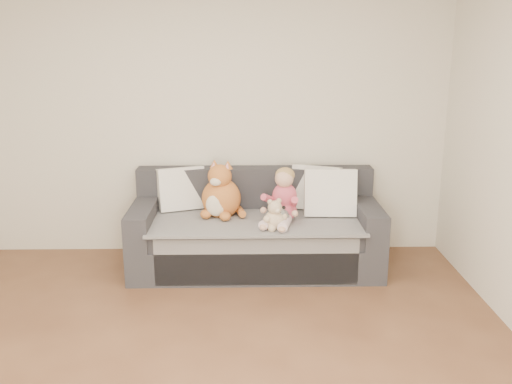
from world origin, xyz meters
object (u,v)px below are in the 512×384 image
at_px(toddler, 283,199).
at_px(teddy_bear, 275,217).
at_px(sofa, 256,233).
at_px(sippy_cup, 276,217).
at_px(plush_cat, 221,195).

relative_size(toddler, teddy_bear, 1.81).
relative_size(sofa, teddy_bear, 8.15).
height_order(sofa, teddy_bear, sofa).
height_order(toddler, teddy_bear, toddler).
xyz_separation_m(toddler, sippy_cup, (-0.06, -0.09, -0.14)).
distance_m(sofa, plush_cat, 0.47).
distance_m(toddler, teddy_bear, 0.25).
relative_size(sofa, plush_cat, 4.12).
bearing_deg(plush_cat, toddler, 3.72).
height_order(teddy_bear, sippy_cup, teddy_bear).
relative_size(sofa, sippy_cup, 18.19).
bearing_deg(toddler, plush_cat, -176.24).
distance_m(sofa, teddy_bear, 0.48).
bearing_deg(teddy_bear, sofa, 90.21).
height_order(sofa, sippy_cup, sofa).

